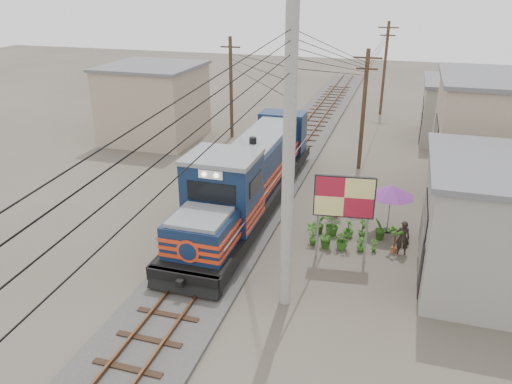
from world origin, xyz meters
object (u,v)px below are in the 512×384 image
(market_umbrella, at_px, (391,191))
(vendor, at_px, (403,238))
(locomotive, at_px, (249,178))
(billboard, at_px, (344,199))

(market_umbrella, bearing_deg, vendor, -70.03)
(vendor, bearing_deg, locomotive, -20.31)
(billboard, relative_size, vendor, 2.42)
(locomotive, xyz_separation_m, vendor, (7.30, -2.26, -0.95))
(billboard, distance_m, vendor, 3.29)
(market_umbrella, distance_m, vendor, 2.33)
(billboard, bearing_deg, locomotive, 137.70)
(vendor, bearing_deg, billboard, 24.28)
(locomotive, relative_size, market_umbrella, 5.84)
(locomotive, distance_m, vendor, 7.70)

